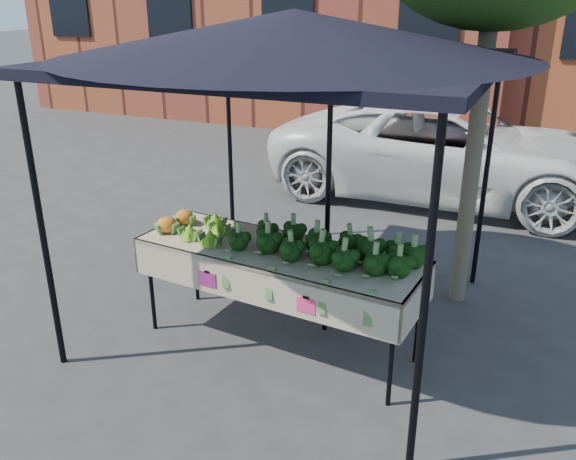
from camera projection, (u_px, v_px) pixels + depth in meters
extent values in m
plane|color=#333335|center=(281.00, 335.00, 5.26)|extent=(90.00, 90.00, 0.00)
cube|color=beige|center=(278.00, 298.00, 4.97)|extent=(2.46, 1.00, 0.90)
cube|color=#F22D8C|center=(208.00, 282.00, 4.70)|extent=(0.17, 0.01, 0.12)
cube|color=#FD3070|center=(312.00, 304.00, 4.36)|extent=(0.17, 0.01, 0.12)
ellipsoid|color=black|center=(324.00, 242.00, 4.63)|extent=(1.58, 0.55, 0.24)
ellipsoid|color=#7FB826|center=(210.00, 226.00, 5.05)|extent=(0.42, 0.56, 0.19)
ellipsoid|color=orange|center=(176.00, 219.00, 5.22)|extent=(0.22, 0.42, 0.17)
imported|color=white|center=(462.00, 17.00, 8.00)|extent=(1.43, 2.38, 5.15)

